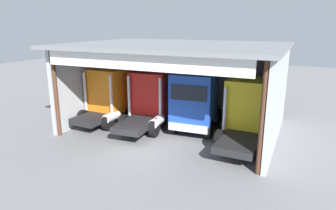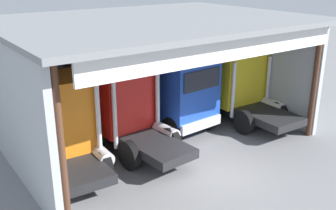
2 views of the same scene
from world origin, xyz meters
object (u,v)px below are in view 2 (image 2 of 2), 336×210
at_px(truck_blue_left_bay, 180,92).
at_px(tool_cart, 118,107).
at_px(truck_orange_center_bay, 61,124).
at_px(truck_yellow_yard_outside, 238,83).
at_px(oil_drum, 176,93).
at_px(truck_red_center_right_bay, 126,107).

bearing_deg(truck_blue_left_bay, tool_cart, -69.72).
relative_size(truck_orange_center_bay, truck_blue_left_bay, 0.85).
relative_size(truck_yellow_yard_outside, tool_cart, 5.33).
xyz_separation_m(truck_blue_left_bay, oil_drum, (2.49, 3.63, -1.46)).
relative_size(oil_drum, tool_cart, 0.91).
distance_m(truck_orange_center_bay, tool_cart, 6.10).
height_order(truck_red_center_right_bay, truck_yellow_yard_outside, truck_yellow_yard_outside).
distance_m(truck_red_center_right_bay, oil_drum, 6.80).
height_order(truck_blue_left_bay, tool_cart, truck_blue_left_bay).
distance_m(truck_blue_left_bay, truck_yellow_yard_outside, 3.39).
relative_size(truck_red_center_right_bay, truck_yellow_yard_outside, 0.98).
xyz_separation_m(truck_red_center_right_bay, tool_cart, (1.50, 3.51, -1.33)).
xyz_separation_m(truck_blue_left_bay, tool_cart, (-1.48, 3.33, -1.41)).
bearing_deg(tool_cart, truck_yellow_yard_outside, -37.35).
xyz_separation_m(truck_orange_center_bay, truck_blue_left_bay, (5.93, 0.60, 0.01)).
relative_size(truck_orange_center_bay, truck_red_center_right_bay, 0.83).
distance_m(truck_blue_left_bay, tool_cart, 3.90).
height_order(truck_orange_center_bay, truck_blue_left_bay, truck_blue_left_bay).
bearing_deg(truck_orange_center_bay, tool_cart, 43.85).
relative_size(truck_orange_center_bay, truck_yellow_yard_outside, 0.82).
bearing_deg(tool_cart, truck_blue_left_bay, -66.06).
distance_m(truck_orange_center_bay, oil_drum, 9.53).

